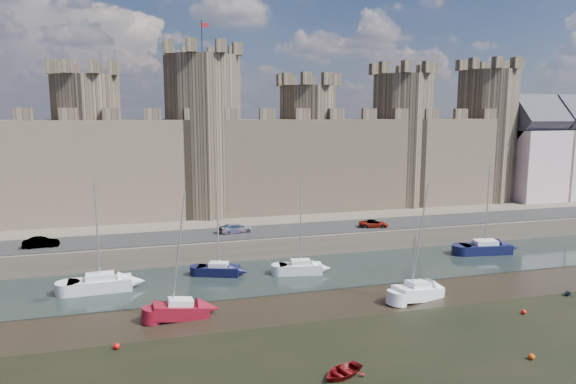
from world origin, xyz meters
The scene contains 18 objects.
water_channel centered at (0.00, 24.00, 0.04)m, with size 160.00×12.00×0.08m, color black.
quay centered at (0.00, 60.00, 1.25)m, with size 160.00×60.00×2.50m, color #4C443A.
road centered at (0.00, 34.00, 2.55)m, with size 160.00×7.00×0.10m, color black.
castle centered at (-0.64, 48.00, 11.67)m, with size 108.50×11.00×29.00m.
car_1 centered at (-18.11, 33.15, 3.12)m, with size 1.31×3.76×1.24m, color gray.
car_2 centered at (4.12, 34.32, 3.11)m, with size 1.72×4.23×1.23m, color gray.
car_3 centered at (22.13, 32.43, 3.03)m, with size 1.75×3.80×1.06m, color gray.
sailboat_0 centered at (-11.27, 23.70, 0.85)m, with size 6.07×2.61×11.15m.
sailboat_1 centered at (0.66, 25.45, 0.74)m, with size 4.87×3.25×9.10m.
sailboat_2 centered at (9.35, 23.61, 0.80)m, with size 4.86×2.61×9.95m.
sailboat_3 centered at (33.90, 25.15, 0.83)m, with size 6.47×3.26×10.85m.
sailboat_4 centered at (-4.12, 14.80, 0.80)m, with size 4.85×2.17×11.06m.
sailboat_5 centered at (17.80, 13.41, 0.78)m, with size 5.46×3.24×11.05m.
dinghy_4 centered at (5.62, 1.90, 0.33)m, with size 2.26×0.66×3.17m, color #670B0E.
dinghy_7 centered at (32.27, 10.31, 0.29)m, with size 0.97×0.59×1.12m, color black.
buoy_1 centered at (-9.14, 10.17, 0.23)m, with size 0.47×0.47×0.47m, color red.
buoy_3 centered at (24.90, 7.60, 0.21)m, with size 0.43×0.43×0.43m, color red.
buoy_5 centered at (19.53, 0.43, 0.22)m, with size 0.44×0.44×0.44m, color #DF4509.
Camera 1 is at (-6.56, -28.00, 17.49)m, focal length 32.00 mm.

